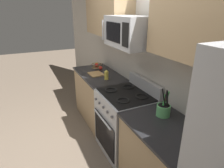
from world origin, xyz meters
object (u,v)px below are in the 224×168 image
object	(u,v)px
apple_loose	(101,68)
cutting_board	(96,74)
fruit_basket	(97,65)
microwave	(130,32)
range_oven	(125,122)
utensil_crock	(163,109)
bottle_oil	(106,75)

from	to	relation	value
apple_loose	cutting_board	world-z (taller)	apple_loose
fruit_basket	cutting_board	size ratio (longest dim) A/B	0.74
microwave	fruit_basket	xyz separation A→B (m)	(-1.39, 0.07, -0.79)
range_oven	cutting_board	xyz separation A→B (m)	(-0.99, -0.07, 0.45)
microwave	fruit_basket	bearing A→B (deg)	177.03
microwave	cutting_board	size ratio (longest dim) A/B	2.45
utensil_crock	cutting_board	world-z (taller)	utensil_crock
bottle_oil	utensil_crock	bearing A→B (deg)	4.40
utensil_crock	microwave	bearing A→B (deg)	-173.50
microwave	utensil_crock	size ratio (longest dim) A/B	2.13
utensil_crock	bottle_oil	bearing A→B (deg)	-175.60
cutting_board	microwave	bearing A→B (deg)	5.42
fruit_basket	apple_loose	xyz separation A→B (m)	(0.17, 0.01, -0.01)
utensil_crock	cutting_board	xyz separation A→B (m)	(-1.65, -0.17, -0.07)
fruit_basket	cutting_board	bearing A→B (deg)	-22.69
cutting_board	bottle_oil	distance (m)	0.33
microwave	fruit_basket	distance (m)	1.60
utensil_crock	bottle_oil	world-z (taller)	utensil_crock
apple_loose	cutting_board	xyz separation A→B (m)	(0.23, -0.18, -0.03)
cutting_board	range_oven	bearing A→B (deg)	3.76
range_oven	utensil_crock	xyz separation A→B (m)	(0.66, 0.10, 0.51)
microwave	bottle_oil	size ratio (longest dim) A/B	3.71
fruit_basket	utensil_crock	bearing A→B (deg)	0.08
utensil_crock	fruit_basket	distance (m)	2.04
bottle_oil	range_oven	bearing A→B (deg)	-0.12
microwave	bottle_oil	bearing A→B (deg)	-177.67
bottle_oil	microwave	bearing A→B (deg)	2.33
fruit_basket	bottle_oil	distance (m)	0.72
fruit_basket	apple_loose	size ratio (longest dim) A/B	2.90
range_oven	microwave	size ratio (longest dim) A/B	1.58
apple_loose	cutting_board	distance (m)	0.29
range_oven	fruit_basket	distance (m)	1.47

